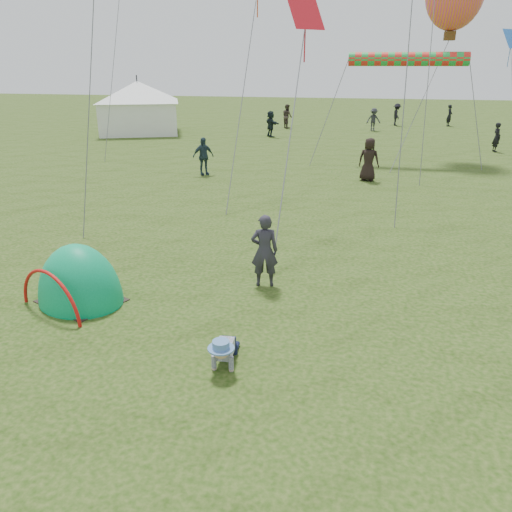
% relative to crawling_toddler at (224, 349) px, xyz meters
% --- Properties ---
extents(ground, '(140.00, 140.00, 0.00)m').
position_rel_crawling_toddler_xyz_m(ground, '(-1.17, -0.67, -0.30)').
color(ground, '#133406').
extents(crawling_toddler, '(0.60, 0.82, 0.60)m').
position_rel_crawling_toddler_xyz_m(crawling_toddler, '(0.00, 0.00, 0.00)').
color(crawling_toddler, black).
rests_on(crawling_toddler, ground).
extents(popup_tent, '(2.41, 2.23, 2.50)m').
position_rel_crawling_toddler_xyz_m(popup_tent, '(-3.59, 1.68, -0.30)').
color(popup_tent, '#038B4E').
rests_on(popup_tent, ground).
extents(standing_adult, '(0.67, 0.51, 1.65)m').
position_rel_crawling_toddler_xyz_m(standing_adult, '(0.02, 3.30, 0.53)').
color(standing_adult, '#292731').
rests_on(standing_adult, ground).
extents(event_marquee, '(7.15, 7.15, 3.80)m').
position_rel_crawling_toddler_xyz_m(event_marquee, '(-13.87, 27.44, 1.60)').
color(event_marquee, white).
rests_on(event_marquee, ground).
extents(crowd_person_0, '(0.50, 0.66, 1.61)m').
position_rel_crawling_toddler_xyz_m(crowd_person_0, '(9.25, 23.92, 0.50)').
color(crowd_person_0, black).
rests_on(crowd_person_0, ground).
extents(crowd_person_3, '(0.78, 1.18, 1.71)m').
position_rel_crawling_toddler_xyz_m(crowd_person_3, '(4.35, 35.89, 0.56)').
color(crowd_person_3, black).
rests_on(crowd_person_3, ground).
extents(crowd_person_4, '(0.97, 0.90, 1.66)m').
position_rel_crawling_toddler_xyz_m(crowd_person_4, '(-14.20, 25.55, 0.53)').
color(crowd_person_4, black).
rests_on(crowd_person_4, ground).
extents(crowd_person_7, '(1.05, 1.09, 1.78)m').
position_rel_crawling_toddler_xyz_m(crowd_person_7, '(-3.97, 32.44, 0.59)').
color(crowd_person_7, '#3F332D').
rests_on(crowd_person_7, ground).
extents(crowd_person_8, '(1.00, 0.93, 1.65)m').
position_rel_crawling_toddler_xyz_m(crowd_person_8, '(-4.97, 14.46, 0.53)').
color(crowd_person_8, '#273A45').
rests_on(crowd_person_8, ground).
extents(crowd_person_9, '(1.18, 0.89, 1.62)m').
position_rel_crawling_toddler_xyz_m(crowd_person_9, '(2.52, 32.10, 0.51)').
color(crowd_person_9, '#28292E').
rests_on(crowd_person_9, ground).
extents(crowd_person_10, '(0.99, 0.77, 1.80)m').
position_rel_crawling_toddler_xyz_m(crowd_person_10, '(2.23, 14.79, 0.60)').
color(crowd_person_10, black).
rests_on(crowd_person_10, ground).
extents(crowd_person_11, '(1.37, 1.56, 1.71)m').
position_rel_crawling_toddler_xyz_m(crowd_person_11, '(-4.33, 27.38, 0.55)').
color(crowd_person_11, black).
rests_on(crowd_person_11, ground).
extents(crowd_person_12, '(0.60, 0.71, 1.64)m').
position_rel_crawling_toddler_xyz_m(crowd_person_12, '(8.43, 36.32, 0.52)').
color(crowd_person_12, black).
rests_on(crowd_person_12, ground).
extents(rainbow_tube_kite, '(5.54, 0.64, 0.64)m').
position_rel_crawling_toddler_xyz_m(rainbow_tube_kite, '(3.71, 19.65, 4.57)').
color(rainbow_tube_kite, red).
extents(diamond_kite_0, '(1.12, 1.12, 0.91)m').
position_rel_crawling_toddler_xyz_m(diamond_kite_0, '(0.09, 8.80, 5.73)').
color(diamond_kite_0, red).
extents(diamond_kite_4, '(1.37, 1.37, 1.12)m').
position_rel_crawling_toddler_xyz_m(diamond_kite_4, '(10.31, 28.84, 5.78)').
color(diamond_kite_4, blue).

